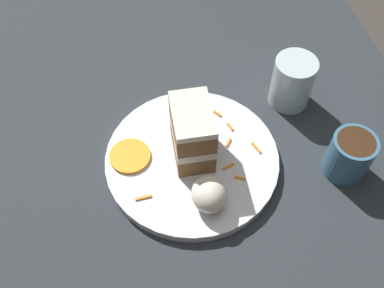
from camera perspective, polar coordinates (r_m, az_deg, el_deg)
ground_plane at (r=0.82m, az=-4.32°, el=-2.24°), size 6.00×6.00×0.00m
dining_table at (r=0.81m, az=-4.40°, el=-1.57°), size 1.12×0.99×0.03m
plate at (r=0.77m, az=0.00°, el=-1.99°), size 0.30×0.30×0.02m
cake_slice at (r=0.72m, az=0.05°, el=1.43°), size 0.10×0.07×0.11m
cream_dollop at (r=0.69m, az=2.21°, el=-6.42°), size 0.06×0.06×0.05m
orange_garnish at (r=0.77m, az=-7.89°, el=-1.53°), size 0.07×0.07×0.01m
carrot_shreds_scatter at (r=0.76m, az=3.37°, el=-1.43°), size 0.15×0.22×0.00m
drinking_glass at (r=0.85m, az=12.53°, el=7.40°), size 0.08×0.08×0.10m
coffee_mug at (r=0.78m, az=19.42°, el=-1.29°), size 0.07×0.07×0.08m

